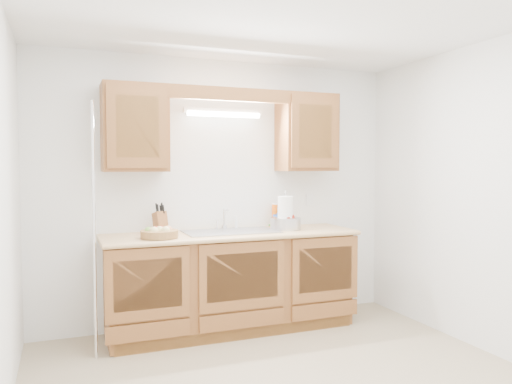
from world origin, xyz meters
name	(u,v)px	position (x,y,z in m)	size (l,w,h in m)	color
room	(287,203)	(0.00, 0.00, 1.25)	(3.52, 3.50, 2.50)	tan
base_cabinets	(231,282)	(0.00, 1.20, 0.44)	(2.20, 0.60, 0.86)	brown
countertop	(232,234)	(0.00, 1.19, 0.88)	(2.30, 0.63, 0.04)	tan
upper_cabinet_left	(135,128)	(-0.83, 1.33, 1.83)	(0.55, 0.33, 0.75)	brown
upper_cabinet_right	(307,133)	(0.83, 1.33, 1.83)	(0.55, 0.33, 0.75)	brown
valance	(231,94)	(0.00, 1.19, 2.14)	(2.20, 0.05, 0.12)	brown
fluorescent_fixture	(223,113)	(0.00, 1.42, 2.00)	(0.76, 0.08, 0.08)	white
sink	(231,240)	(0.00, 1.21, 0.83)	(0.84, 0.46, 0.36)	#9E9EA3
wire_shelf_pole	(94,231)	(-1.20, 0.94, 1.00)	(0.03, 0.03, 2.00)	silver
outlet_plate	(310,200)	(0.95, 1.49, 1.15)	(0.08, 0.01, 0.12)	white
fruit_basket	(159,233)	(-0.68, 1.06, 0.94)	(0.41, 0.41, 0.10)	#A16D41
knife_block	(160,222)	(-0.61, 1.35, 1.00)	(0.13, 0.18, 0.28)	brown
orange_canister	(276,215)	(0.54, 1.42, 1.02)	(0.08, 0.08, 0.23)	#F15F0D
soap_bottle	(279,218)	(0.54, 1.35, 0.99)	(0.08, 0.09, 0.19)	blue
sponge	(275,226)	(0.54, 1.44, 0.91)	(0.13, 0.10, 0.02)	#CC333F
paper_towel	(285,213)	(0.54, 1.20, 1.06)	(0.18, 0.18, 0.37)	silver
apple_bowl	(286,223)	(0.54, 1.19, 0.96)	(0.37, 0.37, 0.15)	silver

